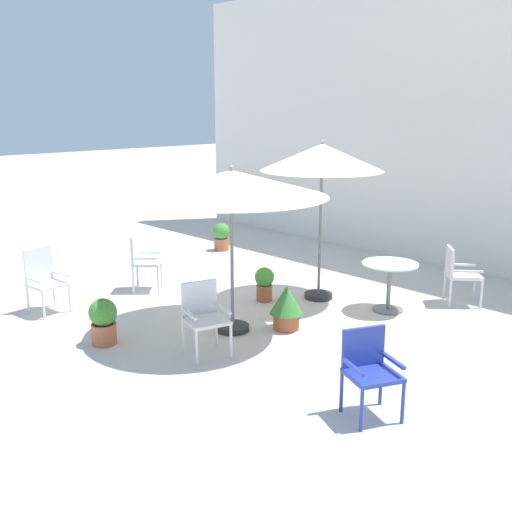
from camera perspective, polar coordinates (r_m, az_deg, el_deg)
The scene contains 14 objects.
ground_plane at distance 9.26m, azimuth 0.14°, elevation -4.62°, with size 60.00×60.00×0.00m, color beige.
villa_facade at distance 12.15m, azimuth 15.29°, elevation 12.09°, with size 11.79×0.30×5.31m, color silver.
patio_umbrella_0 at distance 9.23m, azimuth 6.16°, elevation 8.96°, with size 1.84×1.84×2.44m.
patio_umbrella_1 at distance 7.79m, azimuth -2.32°, elevation 6.66°, with size 2.49×2.49×2.20m.
cafe_table_0 at distance 9.09m, azimuth 12.31°, elevation -1.95°, with size 0.81×0.81×0.72m.
patio_chair_0 at distance 10.03m, azimuth -10.58°, elevation -0.24°, with size 0.62×0.62×0.91m.
patio_chair_1 at distance 9.69m, azimuth 18.34°, elevation -1.38°, with size 0.65×0.65×0.87m.
patio_chair_2 at distance 9.37m, azimuth -19.15°, elevation -1.85°, with size 0.50×0.51×0.94m.
patio_chair_3 at distance 6.08m, azimuth 10.47°, elevation -10.04°, with size 0.59×0.61×0.86m.
patio_chair_4 at distance 7.41m, azimuth -4.89°, elevation -5.33°, with size 0.58×0.59×0.88m.
potted_plant_0 at distance 8.23m, azimuth 2.86°, elevation -4.61°, with size 0.46×0.46×0.60m.
potted_plant_1 at distance 7.96m, azimuth -14.03°, elevation -5.83°, with size 0.35×0.35×0.60m.
potted_plant_2 at distance 9.38m, azimuth 0.79°, elevation -2.49°, with size 0.30×0.30×0.53m.
potted_plant_3 at distance 12.67m, azimuth -3.24°, elevation 1.87°, with size 0.35×0.35×0.57m.
Camera 1 is at (6.34, -6.06, 2.96)m, focal length 42.97 mm.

